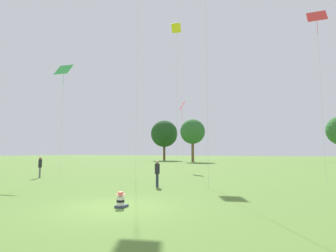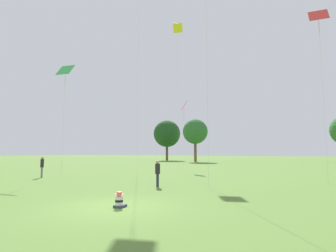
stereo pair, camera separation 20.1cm
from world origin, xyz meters
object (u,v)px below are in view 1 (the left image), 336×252
person_standing_2 (157,171)px  kite_2 (182,107)px  kite_6 (64,71)px  distant_tree_0 (193,132)px  seated_toddler (121,201)px  kite_0 (176,33)px  person_standing_0 (40,165)px  distant_tree_2 (164,134)px  kite_7 (317,20)px

person_standing_2 → kite_2: size_ratio=0.19×
kite_6 → distant_tree_0: bearing=127.2°
seated_toddler → kite_6: size_ratio=0.06×
kite_0 → kite_2: bearing=-46.9°
kite_2 → distant_tree_0: bearing=-150.1°
person_standing_0 → distant_tree_2: 48.99m
person_standing_2 → distant_tree_2: size_ratio=0.16×
distant_tree_0 → kite_7: bearing=-58.4°
person_standing_2 → distant_tree_2: 53.69m
person_standing_0 → distant_tree_2: distant_tree_2 is taller
distant_tree_0 → kite_2: bearing=-73.9°
kite_7 → distant_tree_0: bearing=163.2°
kite_0 → distant_tree_2: bearing=-30.6°
kite_2 → kite_6: 14.97m
person_standing_0 → seated_toddler: bearing=60.3°
person_standing_0 → kite_7: 24.78m
kite_0 → kite_6: bearing=85.8°
kite_7 → kite_0: bearing=-162.7°
person_standing_2 → kite_2: kite_2 is taller
kite_6 → distant_tree_2: (-11.29, 46.08, -2.57)m
kite_6 → kite_0: bearing=89.4°
person_standing_0 → kite_7: size_ratio=0.14×
seated_toddler → kite_0: size_ratio=0.04×
kite_2 → distant_tree_2: 37.31m
person_standing_2 → person_standing_0: bearing=168.4°
kite_7 → distant_tree_2: size_ratio=1.18×
person_standing_0 → person_standing_2: size_ratio=1.09×
kite_2 → kite_7: 17.80m
distant_tree_0 → seated_toddler: bearing=-74.4°
distant_tree_2 → person_standing_0: bearing=-77.5°
seated_toddler → distant_tree_0: distant_tree_0 is taller
kite_2 → kite_0: bearing=24.6°
seated_toddler → person_standing_2: person_standing_2 is taller
person_standing_2 → distant_tree_2: distant_tree_2 is taller
person_standing_0 → kite_2: bearing=152.2°
kite_0 → distant_tree_2: kite_0 is taller
person_standing_0 → distant_tree_2: (-10.50, 47.48, 6.00)m
kite_2 → person_standing_0: bearing=-12.8°
person_standing_2 → distant_tree_0: size_ratio=0.17×
kite_2 → kite_6: bearing=-12.5°
kite_0 → kite_7: (13.72, -6.22, -4.27)m
person_standing_2 → seated_toddler: bearing=-83.3°
person_standing_2 → kite_0: 19.80m
distant_tree_2 → kite_0: bearing=-62.9°
kite_6 → distant_tree_0: size_ratio=1.07×
person_standing_0 → kite_0: 20.39m
person_standing_0 → kite_6: size_ratio=0.17×
person_standing_2 → kite_0: bearing=100.1°
seated_toddler → kite_2: size_ratio=0.07×
kite_0 → person_standing_2: bearing=139.1°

